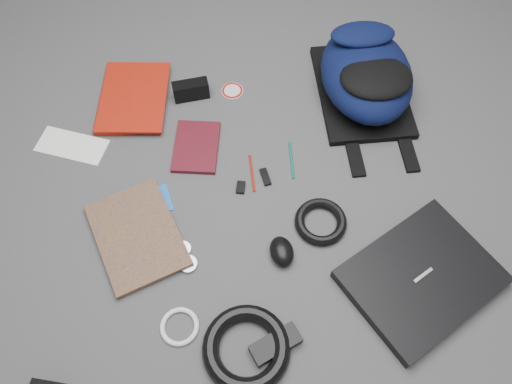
{
  "coord_description": "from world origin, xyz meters",
  "views": [
    {
      "loc": [
        -0.1,
        -0.68,
        1.23
      ],
      "look_at": [
        0.0,
        0.0,
        0.02
      ],
      "focal_mm": 35.0,
      "sensor_mm": 36.0,
      "label": 1
    }
  ],
  "objects": [
    {
      "name": "ground",
      "position": [
        0.0,
        0.0,
        0.0
      ],
      "size": [
        4.0,
        4.0,
        0.0
      ],
      "primitive_type": "plane",
      "color": "#4F4F51",
      "rests_on": "ground"
    },
    {
      "name": "backpack",
      "position": [
        0.39,
        0.32,
        0.09
      ],
      "size": [
        0.31,
        0.44,
        0.18
      ],
      "primitive_type": null,
      "rotation": [
        0.0,
        0.0,
        -0.05
      ],
      "color": "black",
      "rests_on": "ground"
    },
    {
      "name": "laptop",
      "position": [
        0.38,
        -0.31,
        0.02
      ],
      "size": [
        0.45,
        0.41,
        0.04
      ],
      "primitive_type": "cube",
      "rotation": [
        0.0,
        0.0,
        0.47
      ],
      "color": "black",
      "rests_on": "ground"
    },
    {
      "name": "textbook_red",
      "position": [
        -0.43,
        0.41,
        0.02
      ],
      "size": [
        0.25,
        0.31,
        0.03
      ],
      "primitive_type": "imported",
      "rotation": [
        0.0,
        0.0,
        -0.15
      ],
      "color": "#971408",
      "rests_on": "ground"
    },
    {
      "name": "comic_book",
      "position": [
        -0.43,
        -0.11,
        0.01
      ],
      "size": [
        0.29,
        0.34,
        0.02
      ],
      "primitive_type": "imported",
      "rotation": [
        0.0,
        0.0,
        0.31
      ],
      "color": "#BB750D",
      "rests_on": "ground"
    },
    {
      "name": "envelope",
      "position": [
        -0.52,
        0.25,
        0.0
      ],
      "size": [
        0.23,
        0.17,
        0.0
      ],
      "primitive_type": "cube",
      "rotation": [
        0.0,
        0.0,
        -0.41
      ],
      "color": "white",
      "rests_on": "ground"
    },
    {
      "name": "dvd_case",
      "position": [
        -0.15,
        0.19,
        0.01
      ],
      "size": [
        0.16,
        0.2,
        0.01
      ],
      "primitive_type": "cube",
      "rotation": [
        0.0,
        0.0,
        -0.2
      ],
      "color": "#3F0C13",
      "rests_on": "ground"
    },
    {
      "name": "compact_camera",
      "position": [
        -0.15,
        0.39,
        0.03
      ],
      "size": [
        0.11,
        0.05,
        0.06
      ],
      "primitive_type": "cube",
      "rotation": [
        0.0,
        0.0,
        0.08
      ],
      "color": "black",
      "rests_on": "ground"
    },
    {
      "name": "sticker_disc",
      "position": [
        -0.02,
        0.39,
        0.0
      ],
      "size": [
        0.09,
        0.09,
        0.0
      ],
      "primitive_type": "cylinder",
      "rotation": [
        0.0,
        0.0,
        -0.37
      ],
      "color": "silver",
      "rests_on": "ground"
    },
    {
      "name": "pen_teal",
      "position": [
        0.12,
        0.1,
        0.0
      ],
      "size": [
        0.02,
        0.13,
        0.01
      ],
      "primitive_type": "cylinder",
      "rotation": [
        1.57,
        0.0,
        -0.09
      ],
      "color": "#0A625B",
      "rests_on": "ground"
    },
    {
      "name": "pen_red",
      "position": [
        -0.0,
        0.07,
        0.0
      ],
      "size": [
        0.01,
        0.12,
        0.01
      ],
      "primitive_type": "cylinder",
      "rotation": [
        1.57,
        0.0,
        -0.04
      ],
      "color": "#A51A0C",
      "rests_on": "ground"
    },
    {
      "name": "id_badge",
      "position": [
        -0.27,
        0.02,
        0.0
      ],
      "size": [
        0.07,
        0.1,
        0.0
      ],
      "primitive_type": "cube",
      "rotation": [
        0.0,
        0.0,
        0.19
      ],
      "color": "blue",
      "rests_on": "ground"
    },
    {
      "name": "usb_black",
      "position": [
        0.04,
        0.05,
        0.01
      ],
      "size": [
        0.03,
        0.06,
        0.01
      ],
      "primitive_type": "cube",
      "rotation": [
        0.0,
        0.0,
        0.14
      ],
      "color": "black",
      "rests_on": "ground"
    },
    {
      "name": "key_fob",
      "position": [
        -0.04,
        0.03,
        0.01
      ],
      "size": [
        0.03,
        0.04,
        0.01
      ],
      "primitive_type": "cube",
      "rotation": [
        0.0,
        0.0,
        -0.26
      ],
      "color": "black",
      "rests_on": "ground"
    },
    {
      "name": "mouse",
      "position": [
        0.04,
        -0.19,
        0.02
      ],
      "size": [
        0.07,
        0.09,
        0.05
      ],
      "primitive_type": "ellipsoid",
      "rotation": [
        0.0,
        0.0,
        0.09
      ],
      "color": "black",
      "rests_on": "ground"
    },
    {
      "name": "headphone_left",
      "position": [
        -0.2,
        -0.18,
        0.01
      ],
      "size": [
        0.06,
        0.06,
        0.01
      ],
      "primitive_type": "cylinder",
      "rotation": [
        0.0,
        0.0,
        -0.24
      ],
      "color": "#A7A6A9",
      "rests_on": "ground"
    },
    {
      "name": "headphone_right",
      "position": [
        -0.22,
        -0.14,
        0.01
      ],
      "size": [
        0.05,
        0.05,
        0.01
      ],
      "primitive_type": "cylinder",
      "rotation": [
        0.0,
        0.0,
        -0.19
      ],
      "color": "silver",
      "rests_on": "ground"
    },
    {
      "name": "cable_coil",
      "position": [
        0.16,
        -0.11,
        0.01
      ],
      "size": [
        0.14,
        0.14,
        0.03
      ],
      "primitive_type": "torus",
      "rotation": [
        0.0,
        0.0,
        0.0
      ],
      "color": "black",
      "rests_on": "ground"
    },
    {
      "name": "power_brick",
      "position": [
        -0.01,
        -0.42,
        0.02
      ],
      "size": [
        0.13,
        0.09,
        0.03
      ],
      "primitive_type": "cube",
      "rotation": [
        0.0,
        0.0,
        0.37
      ],
      "color": "black",
      "rests_on": "ground"
    },
    {
      "name": "power_cord_coil",
      "position": [
        -0.08,
        -0.42,
        0.02
      ],
      "size": [
        0.26,
        0.26,
        0.04
      ],
      "primitive_type": "torus",
      "rotation": [
        0.0,
        0.0,
        0.27
      ],
      "color": "black",
      "rests_on": "ground"
    },
    {
      "name": "white_cable_coil",
      "position": [
        -0.24,
        -0.34,
        0.01
      ],
      "size": [
        0.13,
        0.13,
        0.01
      ],
      "primitive_type": "torus",
      "rotation": [
        0.0,
        0.0,
        0.43
      ],
      "color": "white",
      "rests_on": "ground"
    }
  ]
}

